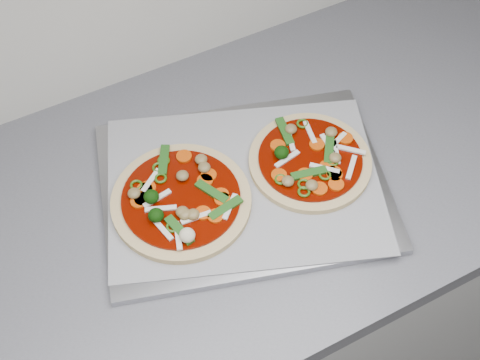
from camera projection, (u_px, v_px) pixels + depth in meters
name	position (u px, v px, depth m)	size (l,w,h in m)	color
base_cabinet	(245.00, 305.00, 1.46)	(3.60, 0.60, 0.86)	silver
countertop	(246.00, 187.00, 1.09)	(3.60, 0.60, 0.04)	slate
baking_tray	(244.00, 187.00, 1.06)	(0.45, 0.33, 0.01)	#97979D
parchment	(244.00, 184.00, 1.06)	(0.43, 0.31, 0.00)	gray
pizza_left	(181.00, 200.00, 1.02)	(0.26, 0.26, 0.04)	tan
pizza_right	(310.00, 160.00, 1.07)	(0.21, 0.21, 0.03)	tan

